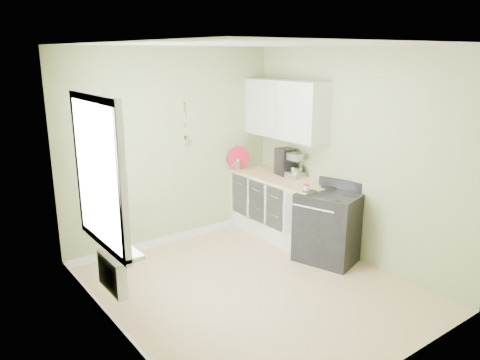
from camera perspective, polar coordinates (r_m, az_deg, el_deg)
floor at (r=5.51m, az=1.56°, el=-13.21°), size 3.20×3.60×0.02m
ceiling at (r=4.84m, az=1.80°, el=16.34°), size 3.20×3.60×0.02m
wall_back at (r=6.49m, az=-8.28°, el=3.85°), size 3.20×0.02×2.70m
wall_left at (r=4.24m, az=-15.70°, el=-2.73°), size 0.02×3.60×2.70m
wall_right at (r=6.11m, az=13.64°, el=2.86°), size 0.02×3.60×2.70m
base_cabinets at (r=6.81m, az=5.02°, el=-3.48°), size 0.60×1.60×0.87m
countertop at (r=6.67m, az=5.04°, el=0.20°), size 0.64×1.60×0.04m
upper_cabinets at (r=6.65m, az=5.54°, el=8.58°), size 0.35×1.40×0.80m
window at (r=4.47m, az=-16.96°, el=0.75°), size 0.06×1.14×1.44m
window_sill at (r=4.70m, az=-15.49°, el=-7.04°), size 0.18×1.14×0.04m
radiator at (r=4.78m, az=-15.32°, el=-10.97°), size 0.12×0.50×0.35m
wall_utensils at (r=6.52m, az=-6.68°, el=5.88°), size 0.02×0.14×0.58m
stove at (r=6.15m, az=10.75°, el=-5.56°), size 0.85×0.89×1.02m
stand_mixer at (r=6.64m, az=6.42°, el=1.76°), size 0.21×0.34×0.39m
kettle at (r=7.04m, az=-0.30°, el=1.96°), size 0.17×0.10×0.17m
coffee_maker at (r=6.76m, az=5.48°, el=2.17°), size 0.25×0.27×0.39m
red_tray at (r=7.02m, az=-0.22°, el=2.69°), size 0.35×0.16×0.35m
jar at (r=6.04m, az=8.09°, el=-0.91°), size 0.07×0.07×0.08m
plant_a at (r=4.33m, az=-13.81°, el=-6.40°), size 0.19×0.17×0.30m
plant_b at (r=4.64m, az=-15.55°, el=-4.91°), size 0.20×0.22×0.33m
plant_c at (r=4.85m, az=-16.52°, el=-4.32°), size 0.23×0.23×0.29m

